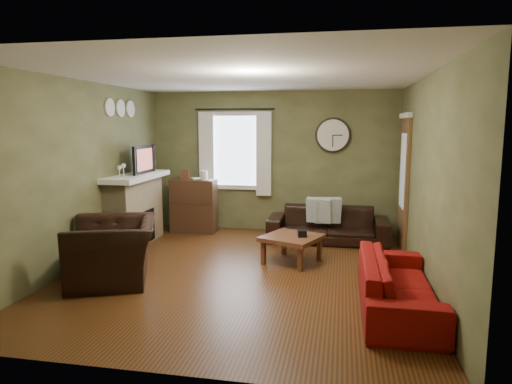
% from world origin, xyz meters
% --- Properties ---
extents(floor, '(4.60, 5.20, 0.00)m').
position_xyz_m(floor, '(0.00, 0.00, 0.00)').
color(floor, '#472710').
rests_on(floor, ground).
extents(ceiling, '(4.60, 5.20, 0.00)m').
position_xyz_m(ceiling, '(0.00, 0.00, 2.60)').
color(ceiling, white).
rests_on(ceiling, ground).
extents(wall_left, '(0.00, 5.20, 2.60)m').
position_xyz_m(wall_left, '(-2.30, 0.00, 1.30)').
color(wall_left, brown).
rests_on(wall_left, ground).
extents(wall_right, '(0.00, 5.20, 2.60)m').
position_xyz_m(wall_right, '(2.30, 0.00, 1.30)').
color(wall_right, brown).
rests_on(wall_right, ground).
extents(wall_back, '(4.60, 0.00, 2.60)m').
position_xyz_m(wall_back, '(0.00, 2.60, 1.30)').
color(wall_back, brown).
rests_on(wall_back, ground).
extents(wall_front, '(4.60, 0.00, 2.60)m').
position_xyz_m(wall_front, '(0.00, -2.60, 1.30)').
color(wall_front, brown).
rests_on(wall_front, ground).
extents(fireplace, '(0.40, 1.40, 1.10)m').
position_xyz_m(fireplace, '(-2.10, 1.15, 0.55)').
color(fireplace, tan).
rests_on(fireplace, floor).
extents(firebox, '(0.04, 0.60, 0.55)m').
position_xyz_m(firebox, '(-1.91, 1.15, 0.30)').
color(firebox, black).
rests_on(firebox, fireplace).
extents(mantel, '(0.58, 1.60, 0.08)m').
position_xyz_m(mantel, '(-2.07, 1.15, 1.14)').
color(mantel, white).
rests_on(mantel, fireplace).
extents(tv, '(0.08, 0.60, 0.35)m').
position_xyz_m(tv, '(-2.05, 1.30, 1.35)').
color(tv, black).
rests_on(tv, mantel).
extents(tv_screen, '(0.02, 0.62, 0.36)m').
position_xyz_m(tv_screen, '(-1.97, 1.30, 1.41)').
color(tv_screen, '#994C3F').
rests_on(tv_screen, mantel).
extents(medallion_left, '(0.28, 0.28, 0.03)m').
position_xyz_m(medallion_left, '(-2.28, 0.80, 2.25)').
color(medallion_left, white).
rests_on(medallion_left, wall_left).
extents(medallion_mid, '(0.28, 0.28, 0.03)m').
position_xyz_m(medallion_mid, '(-2.28, 1.15, 2.25)').
color(medallion_mid, white).
rests_on(medallion_mid, wall_left).
extents(medallion_right, '(0.28, 0.28, 0.03)m').
position_xyz_m(medallion_right, '(-2.28, 1.50, 2.25)').
color(medallion_right, white).
rests_on(medallion_right, wall_left).
extents(window_pane, '(1.00, 0.02, 1.30)m').
position_xyz_m(window_pane, '(-0.70, 2.58, 1.50)').
color(window_pane, silver).
rests_on(window_pane, wall_back).
extents(curtain_rod, '(0.03, 0.03, 1.50)m').
position_xyz_m(curtain_rod, '(-0.70, 2.48, 2.27)').
color(curtain_rod, black).
rests_on(curtain_rod, wall_back).
extents(curtain_left, '(0.28, 0.04, 1.55)m').
position_xyz_m(curtain_left, '(-1.25, 2.48, 1.45)').
color(curtain_left, white).
rests_on(curtain_left, wall_back).
extents(curtain_right, '(0.28, 0.04, 1.55)m').
position_xyz_m(curtain_right, '(-0.15, 2.48, 1.45)').
color(curtain_right, white).
rests_on(curtain_right, wall_back).
extents(wall_clock, '(0.64, 0.06, 0.64)m').
position_xyz_m(wall_clock, '(1.10, 2.55, 1.80)').
color(wall_clock, white).
rests_on(wall_clock, wall_back).
extents(door, '(0.05, 0.90, 2.10)m').
position_xyz_m(door, '(2.27, 1.85, 1.05)').
color(door, brown).
rests_on(door, floor).
extents(bookshelf, '(0.83, 0.35, 0.99)m').
position_xyz_m(bookshelf, '(-1.41, 2.16, 0.49)').
color(bookshelf, '#3C2517').
rests_on(bookshelf, floor).
extents(book, '(0.26, 0.29, 0.02)m').
position_xyz_m(book, '(-1.44, 2.18, 0.96)').
color(book, '#562F1C').
rests_on(book, bookshelf).
extents(sofa_brown, '(2.03, 0.79, 0.59)m').
position_xyz_m(sofa_brown, '(1.06, 1.90, 0.30)').
color(sofa_brown, black).
rests_on(sofa_brown, floor).
extents(pillow_left, '(0.43, 0.21, 0.42)m').
position_xyz_m(pillow_left, '(0.91, 1.85, 0.55)').
color(pillow_left, '#9FACAF').
rests_on(pillow_left, sofa_brown).
extents(pillow_right, '(0.45, 0.21, 0.43)m').
position_xyz_m(pillow_right, '(1.06, 1.88, 0.55)').
color(pillow_right, '#9FACAF').
rests_on(pillow_right, sofa_brown).
extents(sofa_red, '(0.76, 1.94, 0.57)m').
position_xyz_m(sofa_red, '(1.90, -0.89, 0.28)').
color(sofa_red, maroon).
rests_on(sofa_red, floor).
extents(armchair, '(1.42, 1.51, 0.78)m').
position_xyz_m(armchair, '(-1.57, -0.60, 0.39)').
color(armchair, black).
rests_on(armchair, floor).
extents(coffee_table, '(0.98, 0.98, 0.40)m').
position_xyz_m(coffee_table, '(0.59, 0.59, 0.20)').
color(coffee_table, '#562F1C').
rests_on(coffee_table, floor).
extents(tissue_box, '(0.15, 0.15, 0.10)m').
position_xyz_m(tissue_box, '(0.74, 0.56, 0.40)').
color(tissue_box, black).
rests_on(tissue_box, coffee_table).
extents(wine_glass_a, '(0.06, 0.06, 0.19)m').
position_xyz_m(wine_glass_a, '(-2.05, 0.58, 1.27)').
color(wine_glass_a, white).
rests_on(wine_glass_a, mantel).
extents(wine_glass_b, '(0.07, 0.07, 0.21)m').
position_xyz_m(wine_glass_b, '(-2.05, 0.71, 1.28)').
color(wine_glass_b, white).
rests_on(wine_glass_b, mantel).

